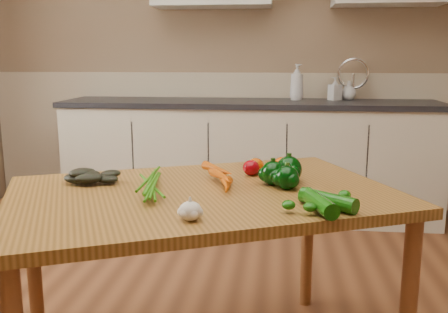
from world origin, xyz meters
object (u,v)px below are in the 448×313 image
at_px(carrot_bunch, 198,178).
at_px(tomato_a, 251,168).
at_px(tomato_b, 256,166).
at_px(soap_bottle_c, 349,90).
at_px(soap_bottle_b, 335,89).
at_px(leafy_greens, 93,169).
at_px(pepper_a, 273,173).
at_px(zucchini_b, 319,203).
at_px(garlic_bulb, 190,211).
at_px(tomato_c, 283,166).
at_px(pepper_b, 289,169).
at_px(pepper_c, 287,178).
at_px(soap_bottle_a, 297,82).
at_px(table, 203,212).
at_px(zucchini_a, 328,200).

height_order(carrot_bunch, tomato_a, carrot_bunch).
bearing_deg(tomato_b, soap_bottle_c, 71.71).
bearing_deg(carrot_bunch, soap_bottle_b, 47.28).
xyz_separation_m(leafy_greens, pepper_a, (0.71, 0.02, -0.00)).
distance_m(leafy_greens, pepper_a, 0.71).
xyz_separation_m(soap_bottle_c, zucchini_b, (-0.40, -2.41, -0.21)).
xyz_separation_m(garlic_bulb, pepper_a, (0.24, 0.46, 0.02)).
distance_m(tomato_b, tomato_c, 0.12).
bearing_deg(tomato_c, soap_bottle_c, 75.00).
height_order(pepper_b, pepper_c, pepper_b).
relative_size(soap_bottle_c, tomato_a, 2.07).
height_order(soap_bottle_a, tomato_c, soap_bottle_a).
distance_m(soap_bottle_b, tomato_c, 1.92).
distance_m(table, tomato_c, 0.43).
height_order(pepper_c, tomato_c, pepper_c).
xyz_separation_m(soap_bottle_a, zucchini_a, (0.03, -2.30, -0.27)).
bearing_deg(leafy_greens, zucchini_b, -19.34).
relative_size(leafy_greens, pepper_c, 2.24).
xyz_separation_m(pepper_c, tomato_c, (-0.01, 0.23, -0.01)).
height_order(tomato_c, zucchini_b, tomato_c).
bearing_deg(table, zucchini_b, -50.72).
height_order(garlic_bulb, pepper_a, pepper_a).
bearing_deg(soap_bottle_b, carrot_bunch, -51.17).
bearing_deg(table, pepper_b, 3.66).
distance_m(carrot_bunch, pepper_b, 0.36).
relative_size(soap_bottle_b, pepper_c, 2.00).
distance_m(soap_bottle_c, tomato_c, 1.99).
bearing_deg(soap_bottle_c, leafy_greens, -84.54).
bearing_deg(pepper_a, table, -155.44).
bearing_deg(soap_bottle_a, table, -135.28).
xyz_separation_m(carrot_bunch, leafy_greens, (-0.43, 0.04, 0.01)).
height_order(leafy_greens, zucchini_b, leafy_greens).
xyz_separation_m(soap_bottle_b, leafy_greens, (-1.15, -2.05, -0.20)).
bearing_deg(soap_bottle_c, pepper_a, -68.53).
distance_m(pepper_b, pepper_c, 0.11).
height_order(pepper_a, pepper_b, pepper_b).
relative_size(table, garlic_bulb, 23.46).
bearing_deg(pepper_a, tomato_b, 111.44).
distance_m(table, garlic_bulb, 0.36).
distance_m(soap_bottle_b, leafy_greens, 2.36).
bearing_deg(tomato_a, carrot_bunch, -131.92).
xyz_separation_m(table, leafy_greens, (-0.45, 0.10, 0.13)).
bearing_deg(pepper_b, zucchini_a, -70.26).
height_order(soap_bottle_a, soap_bottle_c, soap_bottle_a).
bearing_deg(carrot_bunch, tomato_b, 27.38).
relative_size(leafy_greens, pepper_a, 2.16).
bearing_deg(tomato_b, carrot_bunch, -128.88).
bearing_deg(soap_bottle_b, tomato_c, -44.38).
bearing_deg(tomato_a, soap_bottle_a, 82.65).
distance_m(soap_bottle_a, soap_bottle_b, 0.30).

